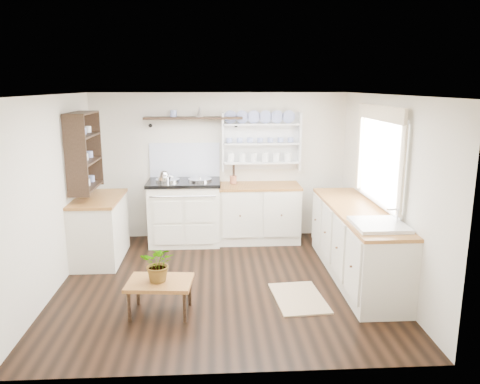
# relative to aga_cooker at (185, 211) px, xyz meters

# --- Properties ---
(floor) EXTENTS (4.00, 3.80, 0.01)m
(floor) POSITION_rel_aga_cooker_xyz_m (0.56, -1.57, -0.50)
(floor) COLOR black
(floor) RESTS_ON ground
(wall_back) EXTENTS (4.00, 0.02, 2.30)m
(wall_back) POSITION_rel_aga_cooker_xyz_m (0.56, 0.33, 0.65)
(wall_back) COLOR silver
(wall_back) RESTS_ON ground
(wall_right) EXTENTS (0.02, 3.80, 2.30)m
(wall_right) POSITION_rel_aga_cooker_xyz_m (2.56, -1.57, 0.65)
(wall_right) COLOR silver
(wall_right) RESTS_ON ground
(wall_left) EXTENTS (0.02, 3.80, 2.30)m
(wall_left) POSITION_rel_aga_cooker_xyz_m (-1.44, -1.57, 0.65)
(wall_left) COLOR silver
(wall_left) RESTS_ON ground
(ceiling) EXTENTS (4.00, 3.80, 0.01)m
(ceiling) POSITION_rel_aga_cooker_xyz_m (0.56, -1.57, 1.80)
(ceiling) COLOR white
(ceiling) RESTS_ON wall_back
(window) EXTENTS (0.08, 1.55, 1.22)m
(window) POSITION_rel_aga_cooker_xyz_m (2.50, -1.42, 1.06)
(window) COLOR white
(window) RESTS_ON wall_right
(aga_cooker) EXTENTS (1.10, 0.76, 1.02)m
(aga_cooker) POSITION_rel_aga_cooker_xyz_m (0.00, 0.00, 0.00)
(aga_cooker) COLOR white
(aga_cooker) RESTS_ON floor
(back_cabinets) EXTENTS (1.27, 0.63, 0.90)m
(back_cabinets) POSITION_rel_aga_cooker_xyz_m (1.16, 0.03, -0.04)
(back_cabinets) COLOR beige
(back_cabinets) RESTS_ON floor
(right_cabinets) EXTENTS (0.62, 2.43, 0.90)m
(right_cabinets) POSITION_rel_aga_cooker_xyz_m (2.26, -1.47, -0.04)
(right_cabinets) COLOR beige
(right_cabinets) RESTS_ON floor
(belfast_sink) EXTENTS (0.55, 0.60, 0.45)m
(belfast_sink) POSITION_rel_aga_cooker_xyz_m (2.26, -2.22, 0.30)
(belfast_sink) COLOR white
(belfast_sink) RESTS_ON right_cabinets
(left_cabinets) EXTENTS (0.62, 1.13, 0.90)m
(left_cabinets) POSITION_rel_aga_cooker_xyz_m (-1.14, -0.67, -0.04)
(left_cabinets) COLOR beige
(left_cabinets) RESTS_ON floor
(plate_rack) EXTENTS (1.20, 0.22, 0.90)m
(plate_rack) POSITION_rel_aga_cooker_xyz_m (1.21, 0.29, 1.05)
(plate_rack) COLOR white
(plate_rack) RESTS_ON wall_back
(high_shelf) EXTENTS (1.50, 0.29, 0.16)m
(high_shelf) POSITION_rel_aga_cooker_xyz_m (0.16, 0.21, 1.41)
(high_shelf) COLOR black
(high_shelf) RESTS_ON wall_back
(left_shelving) EXTENTS (0.28, 0.80, 1.05)m
(left_shelving) POSITION_rel_aga_cooker_xyz_m (-1.28, -0.67, 1.05)
(left_shelving) COLOR black
(left_shelving) RESTS_ON wall_left
(kettle) EXTENTS (0.19, 0.19, 0.23)m
(kettle) POSITION_rel_aga_cooker_xyz_m (-0.28, -0.12, 0.54)
(kettle) COLOR silver
(kettle) RESTS_ON aga_cooker
(utensil_crock) EXTENTS (0.10, 0.10, 0.12)m
(utensil_crock) POSITION_rel_aga_cooker_xyz_m (0.76, 0.11, 0.47)
(utensil_crock) COLOR #AB5F3E
(utensil_crock) RESTS_ON back_cabinets
(center_table) EXTENTS (0.72, 0.54, 0.37)m
(center_table) POSITION_rel_aga_cooker_xyz_m (-0.13, -2.34, -0.18)
(center_table) COLOR brown
(center_table) RESTS_ON floor
(potted_plant) EXTENTS (0.40, 0.36, 0.40)m
(potted_plant) POSITION_rel_aga_cooker_xyz_m (-0.13, -2.34, 0.07)
(potted_plant) COLOR #3F7233
(potted_plant) RESTS_ON center_table
(floor_rug) EXTENTS (0.62, 0.89, 0.02)m
(floor_rug) POSITION_rel_aga_cooker_xyz_m (1.42, -2.08, -0.49)
(floor_rug) COLOR #8E6E53
(floor_rug) RESTS_ON floor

